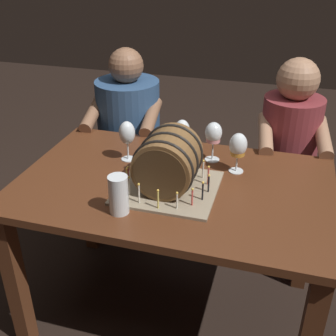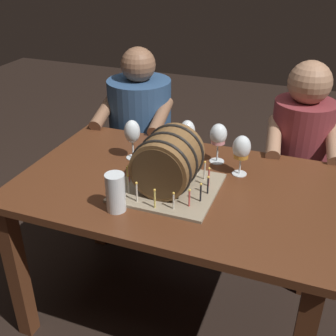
{
  "view_description": "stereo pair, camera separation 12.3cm",
  "coord_description": "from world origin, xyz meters",
  "px_view_note": "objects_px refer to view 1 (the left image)",
  "views": [
    {
      "loc": [
        0.42,
        -1.52,
        1.69
      ],
      "look_at": [
        -0.01,
        -0.06,
        0.86
      ],
      "focal_mm": 45.53,
      "sensor_mm": 36.0,
      "label": 1
    },
    {
      "loc": [
        0.53,
        -1.48,
        1.69
      ],
      "look_at": [
        -0.01,
        -0.06,
        0.86
      ],
      "focal_mm": 45.53,
      "sensor_mm": 36.0,
      "label": 2
    }
  ],
  "objects_px": {
    "person_seated_right": "(284,172)",
    "barrel_cake": "(168,164)",
    "wine_glass_amber": "(238,146)",
    "wine_glass_empty": "(127,134)",
    "wine_glass_rose": "(213,134)",
    "wine_glass_white": "(182,132)",
    "beer_pint": "(119,196)",
    "person_seated_left": "(130,148)",
    "dining_table": "(173,205)"
  },
  "relations": [
    {
      "from": "barrel_cake",
      "to": "beer_pint",
      "type": "height_order",
      "value": "barrel_cake"
    },
    {
      "from": "wine_glass_amber",
      "to": "wine_glass_white",
      "type": "height_order",
      "value": "wine_glass_white"
    },
    {
      "from": "wine_glass_rose",
      "to": "wine_glass_white",
      "type": "distance_m",
      "value": 0.15
    },
    {
      "from": "dining_table",
      "to": "beer_pint",
      "type": "xyz_separation_m",
      "value": [
        -0.14,
        -0.27,
        0.19
      ]
    },
    {
      "from": "person_seated_right",
      "to": "wine_glass_empty",
      "type": "bearing_deg",
      "value": -144.69
    },
    {
      "from": "person_seated_right",
      "to": "barrel_cake",
      "type": "bearing_deg",
      "value": -123.13
    },
    {
      "from": "beer_pint",
      "to": "wine_glass_empty",
      "type": "bearing_deg",
      "value": 106.52
    },
    {
      "from": "wine_glass_rose",
      "to": "person_seated_right",
      "type": "xyz_separation_m",
      "value": [
        0.34,
        0.41,
        -0.36
      ]
    },
    {
      "from": "dining_table",
      "to": "wine_glass_empty",
      "type": "xyz_separation_m",
      "value": [
        -0.26,
        0.15,
        0.25
      ]
    },
    {
      "from": "beer_pint",
      "to": "person_seated_left",
      "type": "distance_m",
      "value": 1.03
    },
    {
      "from": "person_seated_right",
      "to": "wine_glass_rose",
      "type": "bearing_deg",
      "value": -129.96
    },
    {
      "from": "wine_glass_white",
      "to": "person_seated_left",
      "type": "height_order",
      "value": "person_seated_left"
    },
    {
      "from": "wine_glass_rose",
      "to": "beer_pint",
      "type": "height_order",
      "value": "wine_glass_rose"
    },
    {
      "from": "wine_glass_rose",
      "to": "person_seated_left",
      "type": "relative_size",
      "value": 0.16
    },
    {
      "from": "wine_glass_rose",
      "to": "person_seated_right",
      "type": "bearing_deg",
      "value": 50.04
    },
    {
      "from": "person_seated_left",
      "to": "person_seated_right",
      "type": "distance_m",
      "value": 0.92
    },
    {
      "from": "barrel_cake",
      "to": "beer_pint",
      "type": "distance_m",
      "value": 0.26
    },
    {
      "from": "person_seated_right",
      "to": "beer_pint",
      "type": "bearing_deg",
      "value": -122.79
    },
    {
      "from": "wine_glass_amber",
      "to": "wine_glass_white",
      "type": "relative_size",
      "value": 0.99
    },
    {
      "from": "wine_glass_empty",
      "to": "wine_glass_rose",
      "type": "bearing_deg",
      "value": 15.29
    },
    {
      "from": "wine_glass_amber",
      "to": "wine_glass_rose",
      "type": "height_order",
      "value": "wine_glass_rose"
    },
    {
      "from": "wine_glass_amber",
      "to": "wine_glass_rose",
      "type": "bearing_deg",
      "value": 147.45
    },
    {
      "from": "barrel_cake",
      "to": "person_seated_right",
      "type": "height_order",
      "value": "person_seated_right"
    },
    {
      "from": "barrel_cake",
      "to": "wine_glass_white",
      "type": "distance_m",
      "value": 0.31
    },
    {
      "from": "wine_glass_empty",
      "to": "beer_pint",
      "type": "bearing_deg",
      "value": -73.48
    },
    {
      "from": "wine_glass_white",
      "to": "wine_glass_amber",
      "type": "bearing_deg",
      "value": -15.51
    },
    {
      "from": "wine_glass_amber",
      "to": "person_seated_left",
      "type": "height_order",
      "value": "person_seated_left"
    },
    {
      "from": "wine_glass_rose",
      "to": "person_seated_right",
      "type": "relative_size",
      "value": 0.16
    },
    {
      "from": "barrel_cake",
      "to": "wine_glass_rose",
      "type": "height_order",
      "value": "barrel_cake"
    },
    {
      "from": "dining_table",
      "to": "wine_glass_white",
      "type": "bearing_deg",
      "value": 96.69
    },
    {
      "from": "wine_glass_empty",
      "to": "person_seated_right",
      "type": "relative_size",
      "value": 0.17
    },
    {
      "from": "wine_glass_white",
      "to": "beer_pint",
      "type": "bearing_deg",
      "value": -102.01
    },
    {
      "from": "beer_pint",
      "to": "person_seated_left",
      "type": "height_order",
      "value": "person_seated_left"
    },
    {
      "from": "dining_table",
      "to": "wine_glass_rose",
      "type": "relative_size",
      "value": 7.06
    },
    {
      "from": "wine_glass_white",
      "to": "person_seated_left",
      "type": "distance_m",
      "value": 0.69
    },
    {
      "from": "barrel_cake",
      "to": "person_seated_right",
      "type": "xyz_separation_m",
      "value": [
        0.47,
        0.72,
        -0.35
      ]
    },
    {
      "from": "dining_table",
      "to": "person_seated_left",
      "type": "bearing_deg",
      "value": 124.86
    },
    {
      "from": "wine_glass_white",
      "to": "person_seated_right",
      "type": "bearing_deg",
      "value": 40.11
    },
    {
      "from": "dining_table",
      "to": "barrel_cake",
      "type": "bearing_deg",
      "value": -98.01
    },
    {
      "from": "wine_glass_white",
      "to": "wine_glass_empty",
      "type": "bearing_deg",
      "value": -156.82
    },
    {
      "from": "barrel_cake",
      "to": "wine_glass_white",
      "type": "height_order",
      "value": "barrel_cake"
    },
    {
      "from": "barrel_cake",
      "to": "wine_glass_white",
      "type": "relative_size",
      "value": 2.17
    },
    {
      "from": "wine_glass_amber",
      "to": "person_seated_right",
      "type": "height_order",
      "value": "person_seated_right"
    },
    {
      "from": "barrel_cake",
      "to": "beer_pint",
      "type": "xyz_separation_m",
      "value": [
        -0.13,
        -0.21,
        -0.05
      ]
    },
    {
      "from": "wine_glass_rose",
      "to": "wine_glass_white",
      "type": "relative_size",
      "value": 1.02
    },
    {
      "from": "wine_glass_amber",
      "to": "wine_glass_empty",
      "type": "xyz_separation_m",
      "value": [
        -0.51,
        -0.03,
        0.01
      ]
    },
    {
      "from": "wine_glass_white",
      "to": "person_seated_right",
      "type": "distance_m",
      "value": 0.73
    },
    {
      "from": "wine_glass_amber",
      "to": "person_seated_left",
      "type": "xyz_separation_m",
      "value": [
        -0.71,
        0.49,
        -0.33
      ]
    },
    {
      "from": "dining_table",
      "to": "wine_glass_rose",
      "type": "bearing_deg",
      "value": 64.77
    },
    {
      "from": "barrel_cake",
      "to": "wine_glass_rose",
      "type": "distance_m",
      "value": 0.34
    }
  ]
}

